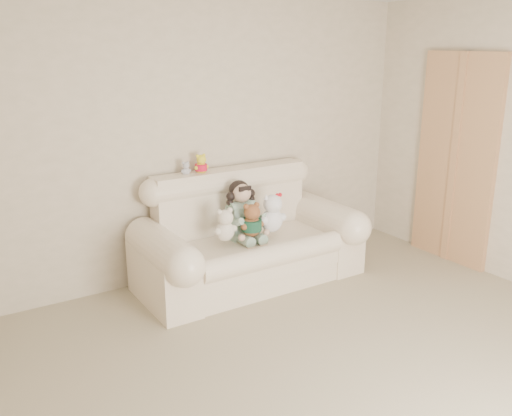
{
  "coord_description": "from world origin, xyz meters",
  "views": [
    {
      "loc": [
        -2.41,
        -2.15,
        2.19
      ],
      "look_at": [
        0.16,
        1.9,
        0.75
      ],
      "focal_mm": 39.06,
      "sensor_mm": 36.0,
      "label": 1
    }
  ],
  "objects": [
    {
      "name": "cream_teddy",
      "position": [
        -0.15,
        1.9,
        0.67
      ],
      "size": [
        0.23,
        0.18,
        0.35
      ],
      "primitive_type": null,
      "rotation": [
        0.0,
        0.0,
        -0.05
      ],
      "color": "white",
      "rests_on": "sofa"
    },
    {
      "name": "sofa",
      "position": [
        0.16,
        2.0,
        0.52
      ],
      "size": [
        2.1,
        0.95,
        1.03
      ],
      "primitive_type": null,
      "color": "#FFE8CD",
      "rests_on": "floor"
    },
    {
      "name": "seated_child",
      "position": [
        0.12,
        2.08,
        0.7
      ],
      "size": [
        0.37,
        0.44,
        0.56
      ],
      "primitive_type": null,
      "rotation": [
        0.0,
        0.0,
        0.1
      ],
      "color": "#2F6F48",
      "rests_on": "sofa"
    },
    {
      "name": "grey_mini_plush",
      "position": [
        -0.29,
        2.38,
        1.09
      ],
      "size": [
        0.1,
        0.08,
        0.16
      ],
      "primitive_type": null,
      "rotation": [
        0.0,
        0.0,
        0.03
      ],
      "color": "silver",
      "rests_on": "sofa"
    },
    {
      "name": "door_panel",
      "position": [
        2.22,
        1.4,
        1.05
      ],
      "size": [
        0.06,
        0.9,
        2.1
      ],
      "primitive_type": "cube",
      "color": "#AA7049",
      "rests_on": "floor"
    },
    {
      "name": "white_cat",
      "position": [
        0.33,
        1.89,
        0.72
      ],
      "size": [
        0.31,
        0.25,
        0.43
      ],
      "primitive_type": null,
      "rotation": [
        0.0,
        0.0,
        0.15
      ],
      "color": "white",
      "rests_on": "sofa"
    },
    {
      "name": "wall_back",
      "position": [
        0.0,
        2.5,
        1.3
      ],
      "size": [
        4.5,
        0.0,
        4.5
      ],
      "primitive_type": "plane",
      "rotation": [
        1.57,
        0.0,
        0.0
      ],
      "color": "beige",
      "rests_on": "ground"
    },
    {
      "name": "yellow_mini_bear",
      "position": [
        -0.14,
        2.37,
        1.12
      ],
      "size": [
        0.16,
        0.14,
        0.22
      ],
      "primitive_type": null,
      "rotation": [
        0.0,
        0.0,
        -0.2
      ],
      "color": "#FFF435",
      "rests_on": "sofa"
    },
    {
      "name": "floor",
      "position": [
        0.0,
        0.0,
        0.0
      ],
      "size": [
        5.0,
        5.0,
        0.0
      ],
      "primitive_type": "plane",
      "color": "gray",
      "rests_on": "ground"
    },
    {
      "name": "brown_teddy",
      "position": [
        0.11,
        1.88,
        0.68
      ],
      "size": [
        0.28,
        0.25,
        0.37
      ],
      "primitive_type": null,
      "rotation": [
        0.0,
        0.0,
        -0.34
      ],
      "color": "brown",
      "rests_on": "sofa"
    }
  ]
}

